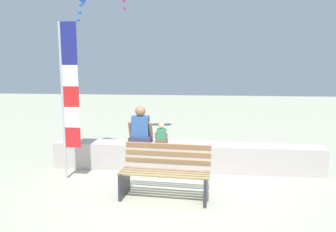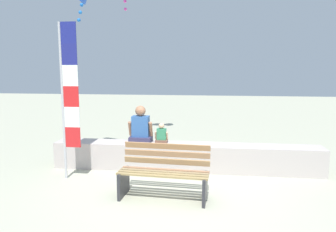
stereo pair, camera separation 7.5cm
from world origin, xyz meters
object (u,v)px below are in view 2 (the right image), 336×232
object	(u,v)px
person_adult	(141,128)
person_child	(162,135)
park_bench	(164,174)
flag_banner	(68,93)

from	to	relation	value
person_adult	person_child	xyz separation A→B (m)	(0.46, 0.00, -0.14)
park_bench	flag_banner	xyz separation A→B (m)	(-1.97, 0.69, 1.30)
person_adult	flag_banner	size ratio (longest dim) A/B	0.27
park_bench	person_child	size ratio (longest dim) A/B	3.55
park_bench	person_adult	xyz separation A→B (m)	(-0.73, 1.58, 0.47)
person_child	person_adult	bearing A→B (deg)	-179.94
park_bench	person_adult	distance (m)	1.80
park_bench	person_adult	bearing A→B (deg)	114.96
park_bench	flag_banner	size ratio (longest dim) A/B	0.51
flag_banner	person_child	bearing A→B (deg)	27.71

